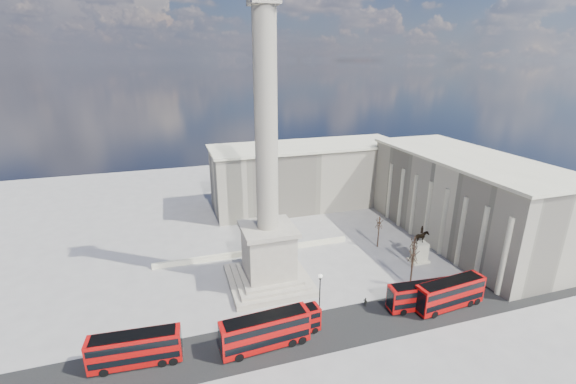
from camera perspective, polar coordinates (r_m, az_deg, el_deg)
The scene contains 19 objects.
ground at distance 66.40m, azimuth -1.71°, elevation -15.39°, with size 180.00×180.00×0.00m, color #9C9994.
asphalt_road at distance 60.18m, azimuth 5.92°, elevation -19.64°, with size 120.00×9.00×0.01m, color black.
nelsons_column at distance 64.53m, azimuth -3.03°, elevation -3.43°, with size 14.00×14.00×49.85m.
balustrade_wall at distance 79.48m, azimuth -4.89°, elevation -8.80°, with size 40.00×0.60×1.10m, color beige.
building_east at distance 91.07m, azimuth 24.70°, elevation -0.86°, with size 19.00×46.00×18.60m.
building_northeast at distance 103.30m, azimuth 2.90°, elevation 2.52°, with size 51.00×17.00×16.60m.
red_bus_a at distance 57.66m, azimuth -0.08°, elevation -18.88°, with size 9.91×2.99×3.96m.
red_bus_b at distance 55.60m, azimuth -3.31°, elevation -19.87°, with size 12.45×3.67×4.98m.
red_bus_c at distance 66.31m, azimuth 19.23°, elevation -14.24°, with size 11.05×3.37×4.41m.
red_bus_d at distance 67.88m, azimuth 22.88°, elevation -13.67°, with size 12.15×3.84×4.85m.
red_bus_e at distance 56.65m, azimuth -21.60°, elevation -20.78°, with size 11.61×3.47×4.64m.
victorian_lamp at distance 60.68m, azimuth 4.74°, elevation -14.40°, with size 0.61×0.61×7.06m.
equestrian_statue at distance 79.81m, azimuth 18.92°, elevation -8.06°, with size 3.60×2.70×7.60m.
bare_tree_near at distance 69.29m, azimuth 18.12°, elevation -8.74°, with size 1.84×1.84×8.07m.
bare_tree_mid at distance 76.05m, azimuth 18.24°, elevation -7.03°, with size 1.80×1.80×6.83m.
bare_tree_far at distance 82.25m, azimuth 13.39°, elevation -4.37°, with size 1.75×1.75×7.16m.
pedestrian_walking at distance 72.77m, azimuth 22.06°, elevation -12.85°, with size 0.58×0.38×1.58m, color black.
pedestrian_standing at distance 68.68m, azimuth 16.93°, elevation -14.25°, with size 0.77×0.60×1.58m, color black.
pedestrian_crossing at distance 65.21m, azimuth 11.41°, elevation -15.70°, with size 0.91×0.38×1.56m, color black.
Camera 1 is at (-14.57, -52.90, 37.40)m, focal length 24.00 mm.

